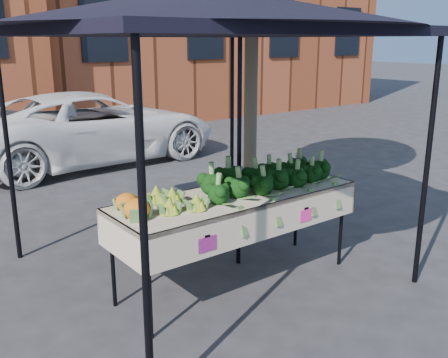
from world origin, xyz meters
TOP-DOWN VIEW (x-y plane):
  - ground at (0.00, 0.00)m, footprint 90.00×90.00m
  - table at (-0.08, 0.03)m, footprint 2.41×0.82m
  - canopy at (-0.12, 0.46)m, footprint 3.16×3.16m
  - broccoli_heap at (0.28, 0.05)m, footprint 1.55×0.58m
  - romanesco_cluster at (-0.74, 0.06)m, footprint 0.44×0.58m
  - cauliflower_pair at (-1.11, 0.09)m, footprint 0.24×0.44m
  - vehicle at (0.88, 5.64)m, footprint 1.46×2.30m
  - street_tree at (1.06, 1.21)m, footprint 2.34×2.34m

SIDE VIEW (x-z plane):
  - ground at x=0.00m, z-range 0.00..0.00m
  - table at x=-0.08m, z-range 0.00..0.90m
  - cauliflower_pair at x=-1.11m, z-range 0.90..1.09m
  - romanesco_cluster at x=-0.74m, z-range 0.90..1.11m
  - broccoli_heap at x=0.28m, z-range 0.90..1.17m
  - canopy at x=-0.12m, z-range 0.00..2.74m
  - street_tree at x=1.06m, z-range 0.00..4.62m
  - vehicle at x=0.88m, z-range 0.00..4.84m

